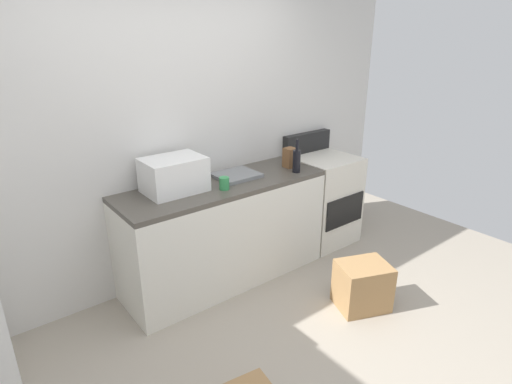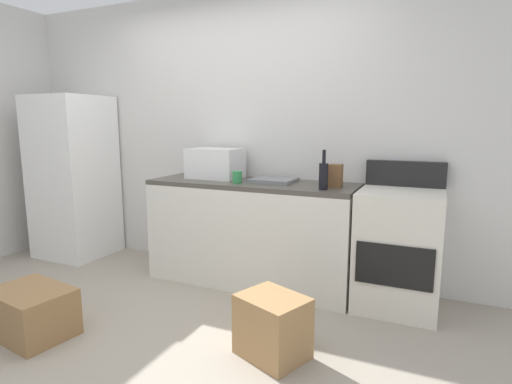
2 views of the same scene
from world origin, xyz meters
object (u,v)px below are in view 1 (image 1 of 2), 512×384
object	(u,v)px
cardboard_box_large	(362,286)
knife_block	(290,158)
stove_oven	(322,198)
microwave	(174,175)
wine_bottle	(297,160)
coffee_mug	(224,183)

from	to	relation	value
cardboard_box_large	knife_block	bearing A→B (deg)	83.42
stove_oven	microwave	xyz separation A→B (m)	(-1.62, 0.07, 0.57)
microwave	knife_block	size ratio (longest dim) A/B	2.56
microwave	cardboard_box_large	distance (m)	1.72
microwave	cardboard_box_large	xyz separation A→B (m)	(1.01, -1.11, -0.85)
knife_block	cardboard_box_large	distance (m)	1.29
microwave	knife_block	bearing A→B (deg)	-4.95
knife_block	wine_bottle	bearing A→B (deg)	-110.75
wine_bottle	cardboard_box_large	distance (m)	1.19
knife_block	cardboard_box_large	bearing A→B (deg)	-96.58
microwave	stove_oven	bearing A→B (deg)	-2.56
coffee_mug	knife_block	xyz separation A→B (m)	(0.80, 0.11, 0.04)
stove_oven	cardboard_box_large	size ratio (longest dim) A/B	2.82
microwave	coffee_mug	distance (m)	0.40
knife_block	microwave	bearing A→B (deg)	175.05
wine_bottle	knife_block	size ratio (longest dim) A/B	1.67
stove_oven	knife_block	xyz separation A→B (m)	(-0.49, -0.02, 0.52)
wine_bottle	knife_block	distance (m)	0.16
wine_bottle	cardboard_box_large	size ratio (longest dim) A/B	0.77
coffee_mug	wine_bottle	bearing A→B (deg)	-2.83
stove_oven	coffee_mug	size ratio (longest dim) A/B	11.00
microwave	knife_block	distance (m)	1.13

